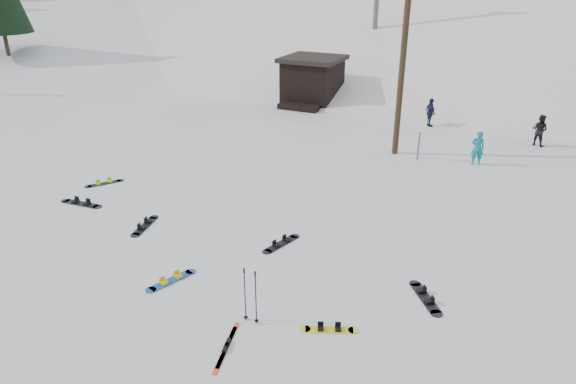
% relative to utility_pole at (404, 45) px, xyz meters
% --- Properties ---
extents(ground, '(200.00, 200.00, 0.00)m').
position_rel_utility_pole_xyz_m(ground, '(-2.00, -14.00, -4.68)').
color(ground, silver).
rests_on(ground, ground).
extents(ski_slope, '(60.00, 85.24, 65.97)m').
position_rel_utility_pole_xyz_m(ski_slope, '(-2.00, 41.00, -16.68)').
color(ski_slope, white).
rests_on(ski_slope, ground).
extents(ridge_left, '(47.54, 95.03, 58.38)m').
position_rel_utility_pole_xyz_m(ridge_left, '(-38.00, 34.00, -15.68)').
color(ridge_left, silver).
rests_on(ridge_left, ground).
extents(treeline_left, '(20.00, 64.00, 10.00)m').
position_rel_utility_pole_xyz_m(treeline_left, '(-36.00, 26.00, -4.68)').
color(treeline_left, black).
rests_on(treeline_left, ground).
extents(treeline_crest, '(50.00, 6.00, 10.00)m').
position_rel_utility_pole_xyz_m(treeline_crest, '(-2.00, 72.00, -4.68)').
color(treeline_crest, black).
rests_on(treeline_crest, ski_slope).
extents(utility_pole, '(2.00, 0.26, 9.00)m').
position_rel_utility_pole_xyz_m(utility_pole, '(0.00, 0.00, 0.00)').
color(utility_pole, '#3A2819').
rests_on(utility_pole, ground).
extents(trail_sign, '(0.50, 0.09, 1.85)m').
position_rel_utility_pole_xyz_m(trail_sign, '(1.10, -0.42, -3.41)').
color(trail_sign, '#595B60').
rests_on(trail_sign, ground).
extents(lift_hut, '(3.40, 4.10, 2.75)m').
position_rel_utility_pole_xyz_m(lift_hut, '(-7.00, 6.94, -3.32)').
color(lift_hut, black).
rests_on(lift_hut, ground).
extents(hero_snowboard, '(0.70, 1.44, 0.11)m').
position_rel_utility_pole_xyz_m(hero_snowboard, '(-2.68, -12.57, -4.65)').
color(hero_snowboard, '#1A4FAA').
rests_on(hero_snowboard, ground).
extents(hero_skis, '(0.53, 1.67, 0.09)m').
position_rel_utility_pole_xyz_m(hero_skis, '(0.02, -14.14, -4.66)').
color(hero_skis, '#DB4216').
rests_on(hero_skis, ground).
extents(ski_poles, '(0.39, 0.10, 1.41)m').
position_rel_utility_pole_xyz_m(ski_poles, '(0.06, -13.12, -3.96)').
color(ski_poles, black).
rests_on(ski_poles, ground).
extents(board_scatter_a, '(1.70, 0.43, 0.12)m').
position_rel_utility_pole_xyz_m(board_scatter_a, '(-8.51, -10.04, -4.65)').
color(board_scatter_a, black).
rests_on(board_scatter_a, ground).
extents(board_scatter_b, '(0.57, 1.53, 0.11)m').
position_rel_utility_pole_xyz_m(board_scatter_b, '(-5.38, -10.40, -4.65)').
color(board_scatter_b, black).
rests_on(board_scatter_b, ground).
extents(board_scatter_c, '(0.94, 1.26, 0.10)m').
position_rel_utility_pole_xyz_m(board_scatter_c, '(-9.12, -8.29, -4.65)').
color(board_scatter_c, black).
rests_on(board_scatter_c, ground).
extents(board_scatter_d, '(1.05, 1.34, 0.11)m').
position_rel_utility_pole_xyz_m(board_scatter_d, '(3.55, -10.44, -4.65)').
color(board_scatter_d, black).
rests_on(board_scatter_d, ground).
extents(board_scatter_e, '(1.27, 0.68, 0.09)m').
position_rel_utility_pole_xyz_m(board_scatter_e, '(1.83, -12.63, -4.66)').
color(board_scatter_e, yellow).
rests_on(board_scatter_e, ground).
extents(board_scatter_f, '(0.62, 1.48, 0.11)m').
position_rel_utility_pole_xyz_m(board_scatter_f, '(-0.92, -9.54, -4.65)').
color(board_scatter_f, black).
rests_on(board_scatter_f, ground).
extents(skier_teal, '(0.59, 0.46, 1.44)m').
position_rel_utility_pole_xyz_m(skier_teal, '(3.43, 0.09, -3.96)').
color(skier_teal, '#0C777A').
rests_on(skier_teal, ground).
extents(skier_dark, '(0.87, 0.79, 1.46)m').
position_rel_utility_pole_xyz_m(skier_dark, '(5.68, 3.96, -3.95)').
color(skier_dark, black).
rests_on(skier_dark, ground).
extents(skier_navy, '(0.83, 0.88, 1.47)m').
position_rel_utility_pole_xyz_m(skier_navy, '(0.51, 4.90, -3.95)').
color(skier_navy, '#161A39').
rests_on(skier_navy, ground).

